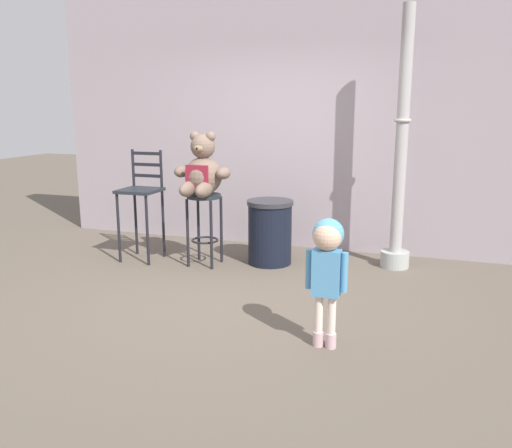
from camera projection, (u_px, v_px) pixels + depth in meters
ground_plane at (223, 296)px, 5.05m from camera, size 24.00×24.00×0.00m
building_wall at (286, 111)px, 6.66m from camera, size 6.13×0.30×3.39m
bar_stool_with_teddy at (204, 215)px, 5.94m from camera, size 0.38×0.38×0.80m
teddy_bear at (202, 172)px, 5.81m from camera, size 0.64×0.58×0.69m
child_walking at (327, 255)px, 3.85m from camera, size 0.31×0.25×0.98m
trash_bin at (270, 232)px, 6.03m from camera, size 0.52×0.52×0.73m
lamppost at (400, 169)px, 5.73m from camera, size 0.31×0.31×2.78m
bar_chair_empty at (141, 197)px, 6.13m from camera, size 0.43×0.43×1.26m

